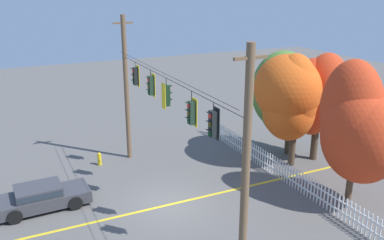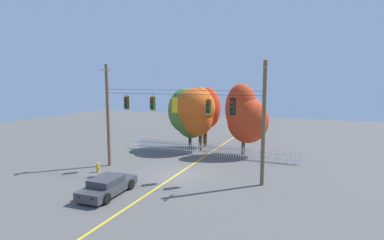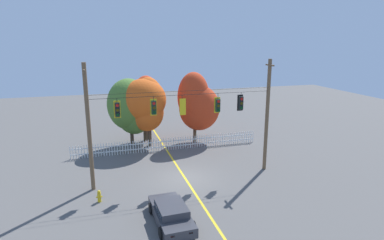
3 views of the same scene
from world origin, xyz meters
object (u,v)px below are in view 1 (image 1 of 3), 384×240
traffic_signal_westbound_side (192,113)px  autumn_maple_far_west (357,127)px  parked_car (41,196)px  traffic_signal_southbound_primary (136,76)px  autumn_maple_mid (319,94)px  autumn_oak_far_east (289,96)px  traffic_signal_northbound_primary (166,96)px  traffic_signal_northbound_secondary (213,124)px  fire_hydrant (99,159)px  autumn_maple_near_fence (286,95)px  traffic_signal_eastbound_side (151,85)px

traffic_signal_westbound_side → autumn_maple_far_west: 8.01m
parked_car → traffic_signal_southbound_primary: bearing=112.2°
autumn_maple_mid → autumn_oak_far_east: bearing=-93.8°
traffic_signal_southbound_primary → autumn_maple_far_west: (7.84, 7.82, -1.55)m
traffic_signal_northbound_primary → autumn_oak_far_east: size_ratio=0.21×
autumn_maple_mid → traffic_signal_northbound_secondary: bearing=-60.5°
autumn_maple_mid → fire_hydrant: (-4.58, -11.75, -3.60)m
parked_car → fire_hydrant: 5.16m
autumn_maple_mid → parked_car: size_ratio=1.49×
traffic_signal_northbound_primary → autumn_maple_mid: (-1.22, 9.85, -1.32)m
traffic_signal_northbound_secondary → autumn_maple_mid: 11.37m
autumn_maple_near_fence → traffic_signal_northbound_secondary: bearing=-51.1°
autumn_maple_far_west → traffic_signal_eastbound_side: bearing=-125.0°
autumn_maple_far_west → traffic_signal_northbound_secondary: bearing=-84.1°
autumn_maple_far_west → fire_hydrant: bearing=-133.8°
traffic_signal_northbound_secondary → autumn_maple_near_fence: size_ratio=0.22×
traffic_signal_northbound_primary → autumn_maple_near_fence: bearing=106.7°
traffic_signal_eastbound_side → traffic_signal_northbound_secondary: 6.28m
autumn_maple_near_fence → autumn_maple_far_west: size_ratio=0.93×
autumn_maple_near_fence → autumn_oak_far_east: 1.47m
autumn_maple_far_west → parked_car: autumn_maple_far_west is taller
traffic_signal_northbound_primary → traffic_signal_westbound_side: bearing=0.4°
traffic_signal_northbound_primary → autumn_maple_mid: autumn_maple_mid is taller
traffic_signal_northbound_secondary → fire_hydrant: traffic_signal_northbound_secondary is taller
autumn_oak_far_east → parked_car: size_ratio=1.51×
parked_car → fire_hydrant: bearing=136.1°
fire_hydrant → traffic_signal_northbound_secondary: bearing=10.7°
autumn_maple_mid → traffic_signal_westbound_side: bearing=-68.9°
traffic_signal_southbound_primary → autumn_maple_far_west: size_ratio=0.20×
traffic_signal_northbound_secondary → autumn_oak_far_east: autumn_oak_far_east is taller
autumn_maple_near_fence → fire_hydrant: 11.47m
traffic_signal_northbound_secondary → autumn_maple_mid: (-5.56, 9.84, -1.32)m
autumn_maple_mid → traffic_signal_northbound_primary: bearing=-82.9°
traffic_signal_northbound_primary → autumn_oak_far_east: bearing=99.8°
autumn_maple_mid → parked_car: bearing=-93.2°
traffic_signal_southbound_primary → traffic_signal_northbound_primary: same height
autumn_oak_far_east → parked_car: bearing=-93.1°
traffic_signal_northbound_primary → fire_hydrant: (-5.80, -1.89, -4.92)m
autumn_maple_near_fence → parked_car: bearing=-88.0°
traffic_signal_eastbound_side → traffic_signal_northbound_primary: bearing=-0.5°
autumn_maple_mid → autumn_oak_far_east: autumn_oak_far_east is taller
traffic_signal_southbound_primary → traffic_signal_westbound_side: bearing=-0.0°
traffic_signal_northbound_secondary → parked_car: 9.66m
traffic_signal_eastbound_side → autumn_maple_mid: bearing=85.8°
traffic_signal_westbound_side → autumn_oak_far_east: bearing=116.7°
traffic_signal_southbound_primary → traffic_signal_eastbound_side: (2.37, -0.00, 0.00)m
traffic_signal_northbound_primary → traffic_signal_northbound_secondary: (4.33, 0.02, 0.00)m
traffic_signal_southbound_primary → traffic_signal_northbound_primary: bearing=-0.2°
traffic_signal_northbound_primary → autumn_maple_near_fence: 9.11m
traffic_signal_southbound_primary → autumn_maple_near_fence: size_ratio=0.21×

